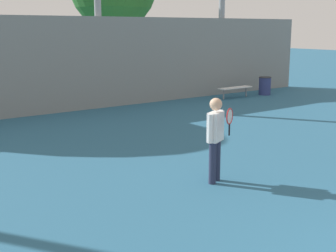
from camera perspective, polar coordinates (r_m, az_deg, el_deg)
The scene contains 4 objects.
tennis_player at distance 8.94m, azimuth 5.83°, elevation -1.01°, with size 0.55×0.51×1.65m.
bench_courtside_near at distance 20.15m, azimuth 8.19°, elevation 4.58°, with size 1.67×0.40×0.46m.
trash_bin at distance 21.29m, azimuth 11.72°, elevation 4.82°, with size 0.55×0.55×0.80m.
back_fence at distance 16.28m, azimuth -17.21°, elevation 6.91°, with size 27.17×0.06×3.34m.
Camera 1 is at (-5.46, -1.61, 2.94)m, focal length 50.00 mm.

